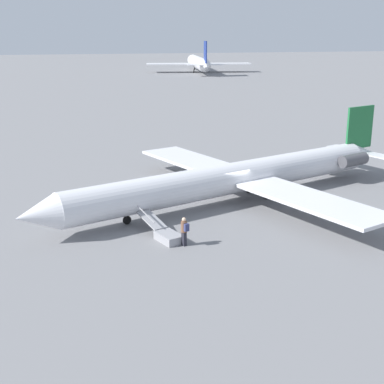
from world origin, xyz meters
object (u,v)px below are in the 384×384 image
at_px(airplane_main, 240,177).
at_px(boarding_stairs, 165,234).
at_px(passenger, 184,230).
at_px(airplane_far_center, 198,63).

relative_size(airplane_main, boarding_stairs, 7.50).
xyz_separation_m(airplane_main, passenger, (6.31, 7.65, -0.78)).
distance_m(airplane_far_center, boarding_stairs, 145.43).
height_order(boarding_stairs, passenger, passenger).
xyz_separation_m(boarding_stairs, passenger, (-0.84, 1.30, 0.65)).
bearing_deg(airplane_main, passenger, 31.52).
bearing_deg(airplane_main, boarding_stairs, 22.66).
relative_size(airplane_far_center, boarding_stairs, 10.67).
bearing_deg(airplane_far_center, airplane_main, 175.07).
height_order(airplane_main, boarding_stairs, airplane_main).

